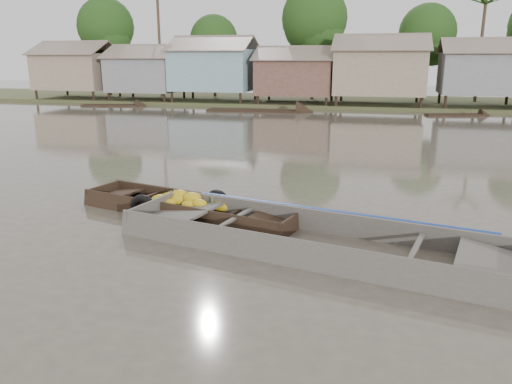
# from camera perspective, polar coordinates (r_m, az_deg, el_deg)

# --- Properties ---
(ground) EXTENTS (120.00, 120.00, 0.00)m
(ground) POSITION_cam_1_polar(r_m,az_deg,el_deg) (10.95, -1.47, -5.01)
(ground) COLOR #4F473C
(ground) RESTS_ON ground
(riverbank) EXTENTS (120.00, 12.47, 10.22)m
(riverbank) POSITION_cam_1_polar(r_m,az_deg,el_deg) (41.77, 14.77, 13.82)
(riverbank) COLOR #384723
(riverbank) RESTS_ON ground
(banana_boat) EXTENTS (5.96, 2.82, 0.83)m
(banana_boat) POSITION_cam_1_polar(r_m,az_deg,el_deg) (12.52, -8.23, -1.78)
(banana_boat) COLOR black
(banana_boat) RESTS_ON ground
(viewer_boat) EXTENTS (8.54, 3.89, 0.67)m
(viewer_boat) POSITION_cam_1_polar(r_m,az_deg,el_deg) (10.26, 6.95, -6.09)
(viewer_boat) COLOR #48433D
(viewer_boat) RESTS_ON ground
(distant_boats) EXTENTS (46.28, 15.61, 0.35)m
(distant_boats) POSITION_cam_1_polar(r_m,az_deg,el_deg) (33.53, 24.99, 7.29)
(distant_boats) COLOR black
(distant_boats) RESTS_ON ground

